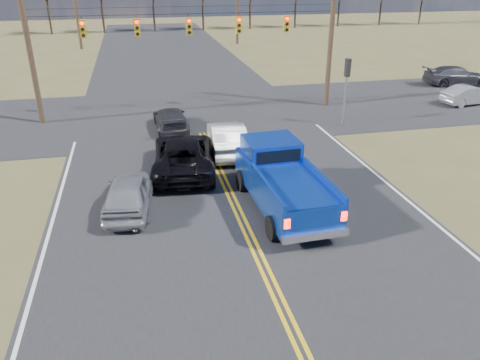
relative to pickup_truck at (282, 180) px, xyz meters
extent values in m
plane|color=brown|center=(-1.72, -4.65, -1.12)|extent=(160.00, 160.00, 0.00)
cube|color=#28282B|center=(-1.72, 5.35, -1.12)|extent=(14.00, 120.00, 0.02)
cube|color=#28282B|center=(-1.72, 13.35, -1.12)|extent=(120.00, 12.00, 0.02)
cylinder|color=#473323|center=(-10.72, 13.35, 3.88)|extent=(0.32, 0.32, 10.00)
cylinder|color=#473323|center=(7.28, 13.35, 3.88)|extent=(0.32, 0.32, 10.00)
cylinder|color=black|center=(-1.72, 13.35, 4.88)|extent=(18.00, 0.02, 0.02)
cylinder|color=black|center=(-1.72, 13.35, 5.28)|extent=(18.00, 0.02, 0.02)
cube|color=#B28C14|center=(-7.72, 13.35, 4.18)|extent=(0.34, 0.24, 1.00)
cylinder|color=#FF0C05|center=(-7.72, 13.21, 4.51)|extent=(0.20, 0.06, 0.20)
cylinder|color=black|center=(-7.72, 13.21, 4.18)|extent=(0.20, 0.06, 0.20)
cylinder|color=black|center=(-7.72, 13.21, 3.85)|extent=(0.20, 0.06, 0.20)
cube|color=black|center=(-7.72, 13.18, 4.62)|extent=(0.24, 0.14, 0.03)
cube|color=#B28C14|center=(-4.72, 13.35, 4.18)|extent=(0.34, 0.24, 1.00)
cylinder|color=#FF0C05|center=(-4.72, 13.21, 4.51)|extent=(0.20, 0.06, 0.20)
cylinder|color=black|center=(-4.72, 13.21, 4.18)|extent=(0.20, 0.06, 0.20)
cylinder|color=black|center=(-4.72, 13.21, 3.85)|extent=(0.20, 0.06, 0.20)
cube|color=black|center=(-4.72, 13.18, 4.62)|extent=(0.24, 0.14, 0.03)
cube|color=#B28C14|center=(-1.72, 13.35, 4.18)|extent=(0.34, 0.24, 1.00)
cylinder|color=#FF0C05|center=(-1.72, 13.21, 4.51)|extent=(0.20, 0.06, 0.20)
cylinder|color=black|center=(-1.72, 13.21, 4.18)|extent=(0.20, 0.06, 0.20)
cylinder|color=black|center=(-1.72, 13.21, 3.85)|extent=(0.20, 0.06, 0.20)
cube|color=black|center=(-1.72, 13.18, 4.62)|extent=(0.24, 0.14, 0.03)
cube|color=#B28C14|center=(1.28, 13.35, 4.18)|extent=(0.34, 0.24, 1.00)
cylinder|color=#FF0C05|center=(1.28, 13.21, 4.51)|extent=(0.20, 0.06, 0.20)
cylinder|color=black|center=(1.28, 13.21, 4.18)|extent=(0.20, 0.06, 0.20)
cylinder|color=black|center=(1.28, 13.21, 3.85)|extent=(0.20, 0.06, 0.20)
cube|color=black|center=(1.28, 13.18, 4.62)|extent=(0.24, 0.14, 0.03)
cube|color=#B28C14|center=(4.28, 13.35, 4.18)|extent=(0.34, 0.24, 1.00)
cylinder|color=#FF0C05|center=(4.28, 13.21, 4.51)|extent=(0.20, 0.06, 0.20)
cylinder|color=black|center=(4.28, 13.21, 4.18)|extent=(0.20, 0.06, 0.20)
cylinder|color=black|center=(4.28, 13.21, 3.85)|extent=(0.20, 0.06, 0.20)
cube|color=black|center=(4.28, 13.18, 4.62)|extent=(0.24, 0.14, 0.03)
cylinder|color=slate|center=(6.48, 8.85, 0.48)|extent=(0.12, 0.12, 3.20)
cube|color=black|center=(6.48, 8.85, 2.28)|extent=(0.24, 0.34, 1.00)
cylinder|color=#473323|center=(-10.72, 41.35, 3.88)|extent=(0.32, 0.32, 10.00)
cylinder|color=#473323|center=(7.28, 41.35, 3.88)|extent=(0.32, 0.32, 10.00)
cylinder|color=#33261C|center=(-15.72, 55.35, 1.63)|extent=(0.28, 0.28, 5.50)
cylinder|color=#33261C|center=(-8.72, 55.35, 1.63)|extent=(0.28, 0.28, 5.50)
cylinder|color=#33261C|center=(-1.72, 55.35, 1.63)|extent=(0.28, 0.28, 5.50)
cylinder|color=#33261C|center=(5.28, 55.35, 1.63)|extent=(0.28, 0.28, 5.50)
cylinder|color=#33261C|center=(12.28, 55.35, 1.63)|extent=(0.28, 0.28, 5.50)
cylinder|color=#33261C|center=(19.28, 55.35, 1.63)|extent=(0.28, 0.28, 5.50)
cylinder|color=#33261C|center=(26.28, 55.35, 1.63)|extent=(0.28, 0.28, 5.50)
cylinder|color=#33261C|center=(33.28, 55.35, 1.63)|extent=(0.28, 0.28, 5.50)
cylinder|color=#33261C|center=(40.28, 55.35, 1.63)|extent=(0.28, 0.28, 5.50)
cylinder|color=black|center=(-0.97, -2.25, -0.68)|extent=(0.39, 0.90, 0.89)
cylinder|color=black|center=(1.14, -2.16, -0.68)|extent=(0.39, 0.90, 0.89)
cylinder|color=black|center=(-1.12, 1.75, -0.68)|extent=(0.39, 0.90, 0.89)
cylinder|color=black|center=(0.98, 1.83, -0.68)|extent=(0.39, 0.90, 0.89)
cube|color=#103AB1|center=(0.01, -0.21, -0.12)|extent=(2.46, 6.08, 1.11)
cube|color=#103AB1|center=(-0.06, 1.40, 0.79)|extent=(2.13, 1.97, 0.80)
cube|color=black|center=(-0.02, 0.48, 0.79)|extent=(1.78, 0.14, 0.50)
cube|color=#103AB1|center=(-1.00, -1.42, 0.55)|extent=(0.26, 3.67, 0.22)
cube|color=#103AB1|center=(1.11, -1.33, 0.55)|extent=(0.26, 3.67, 0.22)
cube|color=#103AB1|center=(0.13, -3.18, 0.10)|extent=(2.22, 0.18, 0.67)
cube|color=silver|center=(0.13, -3.26, -0.51)|extent=(2.28, 0.29, 0.24)
cube|color=#FF0C05|center=(-0.85, -3.27, 0.05)|extent=(0.20, 0.07, 0.33)
cube|color=#FF0C05|center=(1.10, -3.19, 0.05)|extent=(0.20, 0.07, 0.33)
imported|color=#929399|center=(-5.70, 1.06, -0.40)|extent=(2.24, 4.40, 1.44)
imported|color=black|center=(-3.29, 4.33, -0.33)|extent=(3.23, 5.95, 1.58)
imported|color=silver|center=(-0.92, 6.16, -0.35)|extent=(1.96, 4.80, 1.55)
imported|color=#2E2E32|center=(-3.33, 10.44, -0.50)|extent=(1.89, 4.36, 1.25)
imported|color=gray|center=(16.77, 11.43, -0.48)|extent=(1.77, 4.03, 1.29)
imported|color=#37363C|center=(19.43, 16.62, -0.39)|extent=(2.71, 5.24, 1.45)
camera|label=1|loc=(-5.07, -15.37, 7.39)|focal=35.00mm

